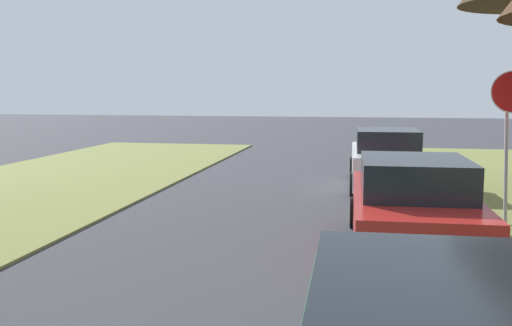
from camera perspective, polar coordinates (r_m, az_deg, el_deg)
The scene contains 3 objects.
stop_sign_far at distance 11.87m, azimuth 23.97°, elevation 4.46°, with size 0.81×0.56×2.94m.
parked_sedan_red at distance 9.50m, azimuth 15.22°, elevation -4.53°, with size 2.04×4.44×1.57m.
parked_sedan_white at distance 16.00m, azimuth 12.79°, elevation 0.27°, with size 2.04×4.44×1.57m.
Camera 1 is at (1.60, 3.55, 2.62)m, focal length 40.34 mm.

